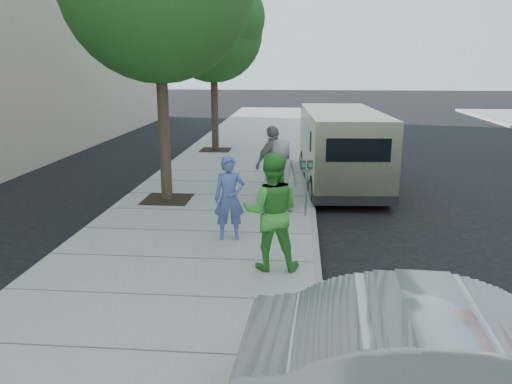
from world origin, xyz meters
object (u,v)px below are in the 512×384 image
(parking_meter, at_px, (306,176))
(van, at_px, (341,147))
(person_green_shirt, at_px, (271,212))
(person_striped_polo, at_px, (273,164))
(tree_far, at_px, (214,28))
(person_officer, at_px, (230,198))
(person_gray_shirt, at_px, (281,175))
(sedan, at_px, (471,376))

(parking_meter, distance_m, van, 3.75)
(parking_meter, xyz_separation_m, van, (1.04, 3.60, 0.09))
(person_green_shirt, xyz_separation_m, person_striped_polo, (-0.20, 4.32, -0.04))
(tree_far, xyz_separation_m, person_striped_polo, (2.69, -7.48, -3.77))
(parking_meter, xyz_separation_m, person_officer, (-1.52, -1.65, -0.11))
(tree_far, bearing_deg, person_striped_polo, -70.22)
(person_striped_polo, bearing_deg, van, -174.55)
(person_officer, relative_size, person_gray_shirt, 0.97)
(tree_far, relative_size, person_striped_polo, 3.37)
(person_officer, height_order, person_gray_shirt, person_gray_shirt)
(person_green_shirt, distance_m, person_striped_polo, 4.33)
(sedan, bearing_deg, van, 5.25)
(parking_meter, height_order, person_gray_shirt, person_gray_shirt)
(tree_far, xyz_separation_m, person_officer, (1.98, -10.41, -3.89))
(parking_meter, relative_size, person_striped_polo, 0.68)
(parking_meter, xyz_separation_m, person_gray_shirt, (-0.58, 0.39, -0.09))
(van, bearing_deg, person_gray_shirt, -120.46)
(person_officer, bearing_deg, person_green_shirt, -67.31)
(person_officer, height_order, person_green_shirt, person_green_shirt)
(parking_meter, height_order, van, van)
(person_green_shirt, distance_m, person_gray_shirt, 3.44)
(sedan, distance_m, person_gray_shirt, 7.47)
(parking_meter, bearing_deg, person_striped_polo, 112.84)
(sedan, relative_size, person_gray_shirt, 2.54)
(van, height_order, person_gray_shirt, van)
(tree_far, xyz_separation_m, person_gray_shirt, (2.92, -8.37, -3.87))
(person_gray_shirt, bearing_deg, parking_meter, 130.96)
(person_green_shirt, relative_size, person_striped_polo, 1.04)
(person_striped_polo, bearing_deg, sedan, 59.97)
(person_officer, bearing_deg, van, 53.61)
(person_officer, distance_m, person_gray_shirt, 2.25)
(person_green_shirt, bearing_deg, van, -106.10)
(person_green_shirt, bearing_deg, person_striped_polo, -89.47)
(parking_meter, relative_size, person_gray_shirt, 0.76)
(sedan, height_order, person_striped_polo, person_striped_polo)
(van, xyz_separation_m, person_green_shirt, (-1.66, -6.65, -0.03))
(tree_far, height_order, person_green_shirt, tree_far)
(parking_meter, bearing_deg, sedan, -87.29)
(tree_far, height_order, person_officer, tree_far)
(person_officer, height_order, person_striped_polo, person_striped_polo)
(sedan, height_order, person_officer, person_officer)
(person_green_shirt, bearing_deg, parking_meter, -103.56)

